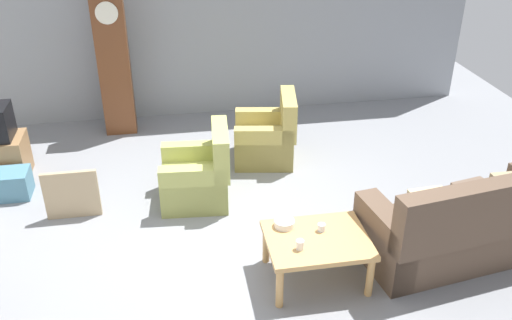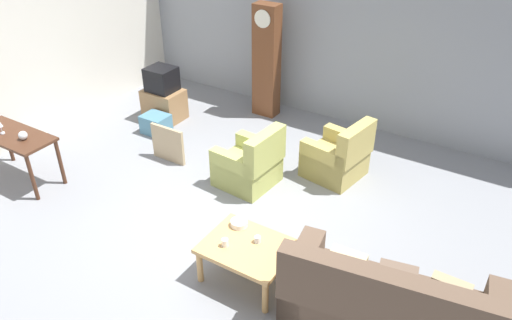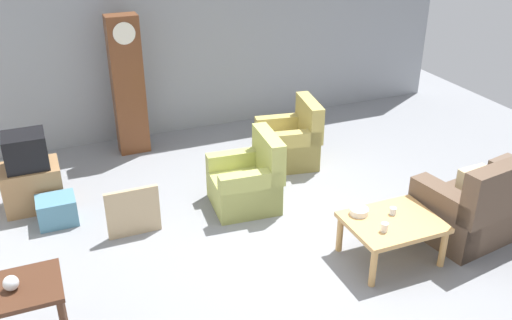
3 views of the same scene
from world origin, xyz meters
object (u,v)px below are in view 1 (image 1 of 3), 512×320
Objects in this scene: cup_blue_rimmed at (321,227)px; armchair_olive_near at (198,177)px; coffee_table_wood at (317,244)px; grandfather_clock at (114,66)px; storage_box_blue at (11,184)px; bowl_white_stacked at (284,223)px; couch_floral at (469,226)px; cup_white_porcelain at (300,245)px; armchair_olive_far at (267,139)px; framed_picture_leaning at (72,195)px.

armchair_olive_near is at bearing 125.16° from cup_blue_rimmed.
grandfather_clock reaches higher than coffee_table_wood.
grandfather_clock is 4.59× the size of storage_box_blue.
coffee_table_wood is 4.89× the size of bowl_white_stacked.
storage_box_blue is 3.48m from bowl_white_stacked.
storage_box_blue is 5.83× the size of cup_blue_rimmed.
cup_blue_rimmed is 0.36m from bowl_white_stacked.
couch_floral reaches higher than armchair_olive_near.
bowl_white_stacked is at bearing 158.02° from cup_blue_rimmed.
grandfather_clock is at bearing 114.70° from cup_white_porcelain.
cup_white_porcelain is at bearing -65.30° from grandfather_clock.
framed_picture_leaning is at bearing -157.97° from armchair_olive_far.
armchair_olive_near is 1.56m from bowl_white_stacked.
armchair_olive_far is 2.61m from cup_white_porcelain.
couch_floral is 2.40× the size of armchair_olive_near.
armchair_olive_far is at bearing 6.87° from storage_box_blue.
grandfather_clock is at bearing 119.45° from cup_blue_rimmed.
bowl_white_stacked is at bearing -63.83° from grandfather_clock.
framed_picture_leaning is (-1.43, -0.12, -0.02)m from armchair_olive_near.
grandfather_clock is at bearing 134.51° from couch_floral.
storage_box_blue is (-4.80, 1.99, -0.19)m from couch_floral.
couch_floral reaches higher than armchair_olive_far.
armchair_olive_far reaches higher than storage_box_blue.
cup_white_porcelain is (0.79, -1.74, 0.21)m from armchair_olive_near.
armchair_olive_far is at bearing 89.98° from coffee_table_wood.
coffee_table_wood is at bearing -31.57° from framed_picture_leaning.
grandfather_clock reaches higher than armchair_olive_far.
armchair_olive_far reaches higher than framed_picture_leaning.
couch_floral is 5.13m from grandfather_clock.
cup_blue_rimmed is at bearing -21.98° from bowl_white_stacked.
grandfather_clock is at bearing 53.13° from storage_box_blue.
armchair_olive_far is 4.69× the size of bowl_white_stacked.
cup_blue_rimmed is at bearing 57.38° from coffee_table_wood.
armchair_olive_near is at bearing 4.69° from framed_picture_leaning.
armchair_olive_far is 2.61m from framed_picture_leaning.
grandfather_clock is at bearing 117.97° from coffee_table_wood.
couch_floral is 1.87m from bowl_white_stacked.
framed_picture_leaning is at bearing -101.20° from grandfather_clock.
cup_white_porcelain is 0.36m from cup_blue_rimmed.
coffee_table_wood is at bearing -58.31° from armchair_olive_near.
armchair_olive_far is 2.44m from grandfather_clock.
armchair_olive_far is at bearing 83.21° from bowl_white_stacked.
framed_picture_leaning is 3.06× the size of bowl_white_stacked.
armchair_olive_near reaches higher than cup_blue_rimmed.
bowl_white_stacked is at bearing -62.03° from armchair_olive_near.
armchair_olive_far reaches higher than cup_white_porcelain.
coffee_table_wood is 3.82m from storage_box_blue.
framed_picture_leaning reaches higher than cup_blue_rimmed.
couch_floral reaches higher than storage_box_blue.
armchair_olive_near and armchair_olive_far have the same top height.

